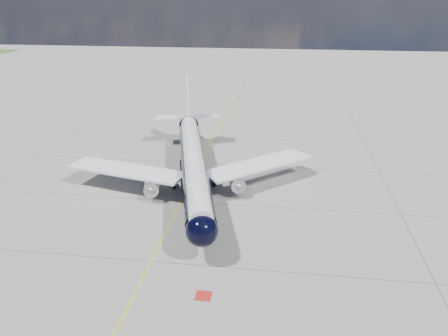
{
  "coord_description": "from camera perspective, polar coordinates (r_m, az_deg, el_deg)",
  "views": [
    {
      "loc": [
        13.45,
        -44.3,
        27.65
      ],
      "look_at": [
        5.65,
        13.57,
        4.0
      ],
      "focal_mm": 35.0,
      "sensor_mm": 36.0,
      "label": 1
    }
  ],
  "objects": [
    {
      "name": "red_marking",
      "position": [
        44.55,
        -2.7,
        -16.34
      ],
      "size": [
        1.6,
        1.6,
        0.01
      ],
      "primitive_type": "cube",
      "color": "maroon",
      "rests_on": "ground"
    },
    {
      "name": "ground",
      "position": [
        80.41,
        -2.43,
        1.92
      ],
      "size": [
        320.0,
        320.0,
        0.0
      ],
      "primitive_type": "plane",
      "color": "gray",
      "rests_on": "ground"
    },
    {
      "name": "main_airliner",
      "position": [
        65.28,
        -4.04,
        0.89
      ],
      "size": [
        36.89,
        45.63,
        13.36
      ],
      "rotation": [
        0.0,
        0.0,
        0.24
      ],
      "color": "black",
      "rests_on": "ground"
    },
    {
      "name": "taxiway_centerline",
      "position": [
        75.81,
        -3.08,
        0.63
      ],
      "size": [
        0.16,
        160.0,
        0.01
      ],
      "primitive_type": "cube",
      "color": "yellow",
      "rests_on": "ground"
    }
  ]
}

